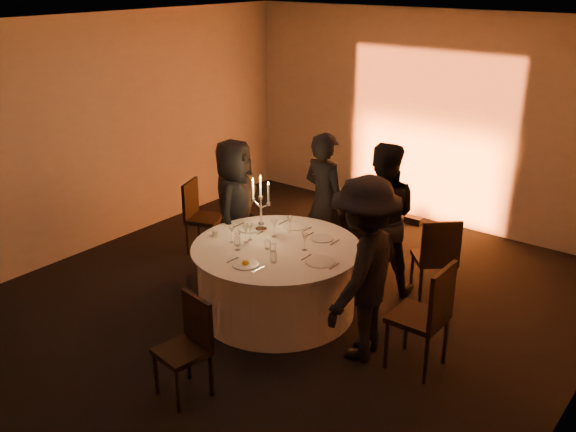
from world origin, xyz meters
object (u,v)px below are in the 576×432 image
Objects in this scene: chair_right at (428,312)px; guest_left at (235,208)px; chair_back_left at (357,227)px; chair_front at (189,341)px; guest_back_left at (324,202)px; candelabra at (261,211)px; chair_left at (199,212)px; guest_right at (364,269)px; guest_back_right at (381,218)px; banquet_table at (277,279)px; coffee_cup at (215,233)px; chair_back_right at (437,255)px.

chair_right is 2.80m from guest_left.
chair_back_left is 3.15m from chair_front.
candelabra is at bearing 90.61° from guest_back_left.
chair_left is at bearing 31.76° from guest_back_left.
guest_right reaches higher than chair_right.
banquet_table is at bearing 33.10° from guest_back_right.
banquet_table is at bearing 109.95° from chair_front.
chair_back_left reaches higher than coffee_cup.
guest_back_left is at bearing -35.51° from guest_back_right.
guest_left is 1.09m from guest_back_left.
guest_back_left is (-2.00, 1.24, 0.25)m from chair_right.
coffee_cup is 0.56m from candelabra.
banquet_table is 1.78m from chair_right.
chair_front is 0.50× the size of guest_right.
chair_back_left reaches higher than banquet_table.
chair_back_right reaches higher than chair_front.
coffee_cup is (-0.99, 1.39, 0.29)m from chair_front.
chair_back_left is at bearing -66.86° from guest_left.
chair_back_left is 7.86× the size of coffee_cup.
chair_right is (0.52, -1.28, 0.05)m from chair_back_right.
guest_left is 1.73m from guest_back_right.
chair_right reaches higher than banquet_table.
chair_left is 1.70m from guest_back_left.
guest_left is 15.26× the size of coffee_cup.
chair_front is 0.54× the size of guest_left.
guest_back_left is 1.95m from guest_right.
chair_right is 0.62× the size of guest_back_left.
chair_left is 0.89× the size of chair_right.
chair_back_left is (1.83, 0.94, -0.05)m from chair_left.
guest_back_left reaches higher than chair_left.
coffee_cup is (0.29, -0.64, -0.04)m from guest_left.
guest_back_left is 0.96× the size of guest_right.
guest_left is at bearing 114.58° from coffee_cup.
chair_back_right is 1.51m from guest_back_left.
chair_back_right is 0.73m from guest_back_right.
guest_right reaches higher than chair_back_right.
banquet_table is 1.82× the size of chair_back_right.
guest_left is 0.95× the size of guest_back_right.
banquet_table is 1.98× the size of chair_front.
guest_back_right reaches higher than chair_right.
guest_back_left is (1.56, 0.60, 0.32)m from chair_left.
guest_right reaches higher than banquet_table.
guest_back_right reaches higher than chair_left.
guest_back_right reaches higher than chair_front.
guest_back_left is (-0.23, 1.22, 0.48)m from banquet_table.
chair_right is 1.18× the size of chair_front.
chair_back_left is at bearing -117.36° from guest_back_left.
chair_front is 0.52× the size of guest_back_right.
guest_right reaches higher than chair_left.
guest_back_left is at bearing 79.82° from candelabra.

